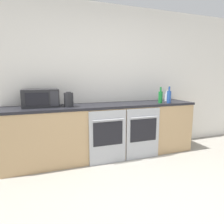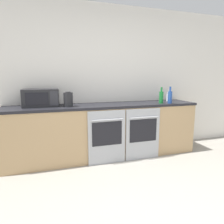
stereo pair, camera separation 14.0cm
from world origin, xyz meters
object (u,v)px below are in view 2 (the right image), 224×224
at_px(bottle_green, 161,97).
at_px(bottle_blue, 170,97).
at_px(bottle_clear, 168,97).
at_px(microwave, 41,98).
at_px(kettle, 68,99).
at_px(oven_left, 107,137).
at_px(oven_right, 143,134).

xyz_separation_m(bottle_green, bottle_blue, (0.14, -0.05, 0.00)).
distance_m(bottle_clear, bottle_blue, 0.31).
height_order(microwave, kettle, microwave).
height_order(bottle_clear, bottle_blue, bottle_blue).
bearing_deg(bottle_blue, oven_left, -174.90).
distance_m(bottle_clear, bottle_green, 0.36).
height_order(oven_left, microwave, microwave).
bearing_deg(kettle, oven_left, -23.26).
xyz_separation_m(oven_right, kettle, (-1.17, 0.24, 0.58)).
height_order(oven_right, bottle_clear, bottle_clear).
bearing_deg(oven_left, kettle, 156.74).
height_order(microwave, bottle_blue, bottle_blue).
xyz_separation_m(oven_left, bottle_blue, (1.17, 0.10, 0.59)).
relative_size(oven_left, microwave, 1.61).
bearing_deg(oven_right, bottle_green, 20.72).
xyz_separation_m(oven_left, kettle, (-0.55, 0.24, 0.58)).
bearing_deg(oven_left, microwave, 157.72).
relative_size(oven_right, kettle, 3.73).
height_order(oven_left, kettle, kettle).
bearing_deg(kettle, bottle_blue, -4.38).
bearing_deg(bottle_green, oven_right, -159.28).
distance_m(oven_left, kettle, 0.84).
height_order(oven_right, kettle, kettle).
distance_m(oven_left, microwave, 1.20).
bearing_deg(bottle_clear, kettle, -175.76).
height_order(oven_left, bottle_blue, bottle_blue).
distance_m(oven_left, bottle_blue, 1.32).
relative_size(oven_right, bottle_green, 3.03).
xyz_separation_m(oven_left, microwave, (-0.95, 0.39, 0.61)).
xyz_separation_m(oven_right, bottle_green, (0.41, 0.16, 0.59)).
bearing_deg(microwave, oven_left, -22.28).
relative_size(oven_left, kettle, 3.73).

